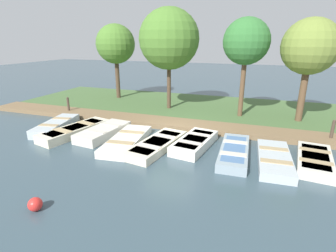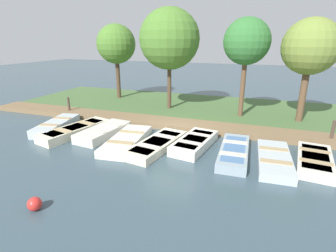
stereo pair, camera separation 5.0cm
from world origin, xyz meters
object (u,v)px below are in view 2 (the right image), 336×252
Objects in this scene: park_tree_right at (311,47)px; rowboat_3 at (127,140)px; rowboat_8 at (315,160)px; mooring_post_far at (333,132)px; rowboat_4 at (157,144)px; park_tree_far_left at (116,44)px; park_tree_left at (169,39)px; rowboat_0 at (56,125)px; mooring_post_near at (69,106)px; park_tree_center at (247,42)px; rowboat_6 at (234,152)px; rowboat_7 at (274,159)px; rowboat_2 at (104,132)px; rowboat_1 at (75,130)px; rowboat_5 at (195,143)px; buoy at (35,204)px.

rowboat_3 is at bearing -52.27° from park_tree_right.
mooring_post_far is at bearing 164.94° from rowboat_8.
rowboat_4 is at bearing 83.61° from rowboat_3.
park_tree_far_left is (-7.15, -12.05, 3.79)m from rowboat_8.
rowboat_8 is 10.09m from park_tree_left.
park_tree_right reaches higher than rowboat_0.
mooring_post_near is at bearing -104.41° from rowboat_4.
rowboat_8 is at bearing 30.98° from park_tree_center.
rowboat_6 reaches higher than rowboat_8.
rowboat_7 is (-0.16, 4.54, -0.00)m from rowboat_4.
rowboat_6 is at bearing 94.14° from rowboat_2.
park_tree_right reaches higher than rowboat_7.
park_tree_right is at bearing 131.55° from rowboat_1.
rowboat_3 is 8.85m from mooring_post_far.
rowboat_3 is at bearing 31.79° from park_tree_far_left.
rowboat_0 is 7.91m from park_tree_left.
park_tree_far_left is (-7.65, -6.15, 3.80)m from rowboat_4.
rowboat_4 is at bearing -86.85° from rowboat_6.
rowboat_5 is at bearing -66.26° from mooring_post_far.
park_tree_center is (-5.43, -1.70, 4.00)m from rowboat_7.
mooring_post_far is 0.20× the size of park_tree_far_left.
rowboat_0 is 1.01× the size of rowboat_7.
rowboat_7 is at bearing -69.53° from rowboat_8.
park_tree_right is (-5.15, 8.75, 3.71)m from rowboat_2.
mooring_post_far is (-2.52, 12.53, 0.32)m from rowboat_0.
rowboat_0 reaches higher than buoy.
park_tree_left reaches higher than mooring_post_far.
rowboat_7 is 13.60m from park_tree_far_left.
buoy is at bearing 20.40° from park_tree_far_left.
park_tree_far_left is 4.93m from park_tree_left.
park_tree_right is (-0.06, 3.03, -0.24)m from park_tree_center.
mooring_post_far is (-2.81, 11.15, 0.33)m from rowboat_1.
park_tree_center is at bearing 162.33° from rowboat_4.
park_tree_far_left is at bearing -109.49° from mooring_post_far.
park_tree_far_left is 9.23m from park_tree_center.
rowboat_5 reaches higher than rowboat_3.
rowboat_1 is 1.04× the size of rowboat_4.
mooring_post_near is (-3.03, -6.90, 0.37)m from rowboat_4.
park_tree_center is (-5.58, 4.25, 4.00)m from rowboat_3.
rowboat_5 is 0.54× the size of park_tree_far_left.
rowboat_0 is 0.52× the size of park_tree_left.
buoy is (5.09, -6.01, 0.02)m from rowboat_7.
rowboat_0 is 0.58× the size of park_tree_center.
rowboat_8 is 0.47× the size of park_tree_left.
park_tree_right reaches higher than rowboat_6.
mooring_post_near is (-2.87, -11.44, 0.37)m from rowboat_7.
park_tree_right is (-5.64, 7.29, 3.77)m from rowboat_3.
park_tree_far_left is (-12.58, -4.68, 3.78)m from buoy.
park_tree_left reaches higher than rowboat_1.
mooring_post_far is at bearing 122.10° from rowboat_5.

